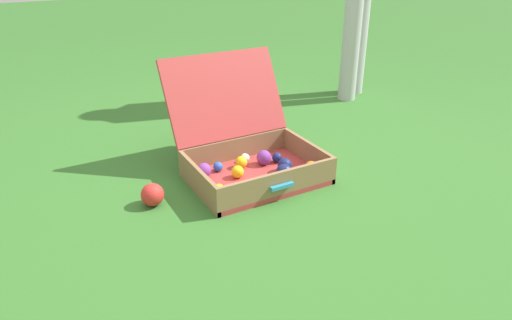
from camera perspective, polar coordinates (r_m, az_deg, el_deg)
name	(u,v)px	position (r m, az deg, el deg)	size (l,w,h in m)	color
ground_plane	(263,172)	(2.23, 0.90, -1.48)	(16.00, 16.00, 0.00)	#336B28
open_suitcase	(248,150)	(2.18, -1.00, 1.22)	(0.60, 0.67, 0.52)	#B23838
stray_ball_on_grass	(152,195)	(1.99, -12.72, -4.22)	(0.10, 0.10, 0.10)	red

